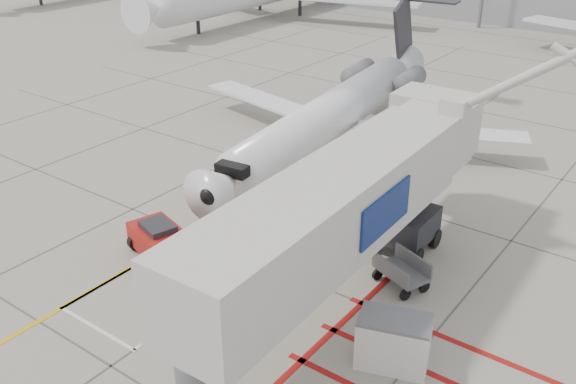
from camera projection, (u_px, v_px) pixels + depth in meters
The scene contains 8 objects.
ground_plane at pixel (194, 308), 24.28m from camera, with size 260.00×260.00×0.00m, color gray.
regional_jet at pixel (315, 102), 34.83m from camera, with size 22.08×27.84×7.30m, color silver, non-canonical shape.
jet_bridge at pixel (330, 227), 21.71m from camera, with size 9.47×20.00×8.00m, color beige, non-canonical shape.
pushback_tug at pixel (159, 238), 27.34m from camera, with size 2.74×1.71×1.60m, color #A61410, non-canonical shape.
baggage_cart at pixel (401, 271), 25.30m from camera, with size 2.10×1.32×1.32m, color #515155, non-canonical shape.
ground_power_unit at pixel (393, 341), 21.11m from camera, with size 2.35×1.37×1.86m, color silver, non-canonical shape.
cone_nose at pixel (154, 225), 29.49m from camera, with size 0.35×0.35×0.49m, color #E5580C.
cone_side at pixel (331, 228), 29.18m from camera, with size 0.40×0.40×0.56m, color #FF540D.
Camera 1 is at (14.59, -13.84, 14.73)m, focal length 40.00 mm.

